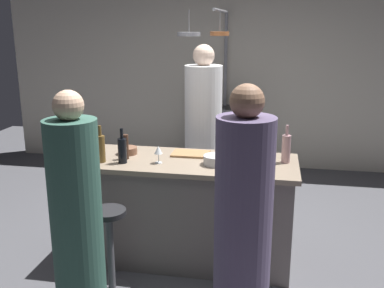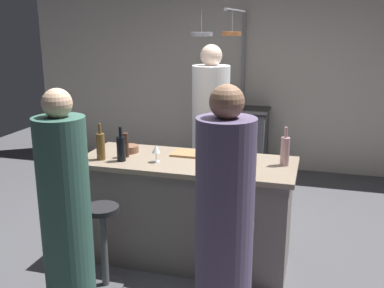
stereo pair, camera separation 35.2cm
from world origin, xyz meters
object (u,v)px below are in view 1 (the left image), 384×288
(guest_left, at_px, (77,221))
(cutting_board, at_px, (191,154))
(bar_stool_left, at_px, (110,247))
(wine_glass_by_chef, at_px, (158,151))
(bar_stool_right, at_px, (246,260))
(wine_bottle_red, at_px, (237,149))
(stove_range, at_px, (222,140))
(mixing_bowl_steel, at_px, (216,160))
(wine_bottle_rose, at_px, (286,148))
(chef, at_px, (203,139))
(pepper_mill, at_px, (126,147))
(mixing_bowl_wooden, at_px, (128,151))
(wine_bottle_white, at_px, (258,160))
(wine_bottle_amber, at_px, (101,148))
(guest_right, at_px, (243,230))
(wine_bottle_dark, at_px, (122,150))
(wine_glass_near_left_guest, at_px, (250,146))

(guest_left, relative_size, cutting_board, 5.04)
(bar_stool_left, distance_m, wine_glass_by_chef, 0.84)
(bar_stool_right, distance_m, wine_bottle_red, 0.91)
(stove_range, xyz_separation_m, mixing_bowl_steel, (0.24, -2.52, 0.49))
(bar_stool_right, relative_size, wine_bottle_rose, 2.17)
(chef, distance_m, bar_stool_left, 1.70)
(chef, bearing_deg, guest_left, -105.64)
(pepper_mill, bearing_deg, wine_bottle_rose, 6.10)
(mixing_bowl_wooden, xyz_separation_m, mixing_bowl_steel, (0.80, -0.16, 0.01))
(wine_glass_by_chef, bearing_deg, bar_stool_right, -33.27)
(wine_bottle_white, bearing_deg, bar_stool_left, -160.96)
(pepper_mill, relative_size, wine_bottle_amber, 0.68)
(guest_right, bearing_deg, cutting_board, 115.34)
(wine_bottle_dark, bearing_deg, wine_bottle_amber, -177.02)
(cutting_board, bearing_deg, guest_right, -64.66)
(wine_bottle_dark, xyz_separation_m, mixing_bowl_wooden, (-0.04, 0.26, -0.08))
(pepper_mill, height_order, wine_glass_near_left_guest, pepper_mill)
(guest_left, bearing_deg, mixing_bowl_wooden, 89.60)
(mixing_bowl_steel, bearing_deg, bar_stool_right, -61.90)
(mixing_bowl_steel, bearing_deg, wine_glass_near_left_guest, 43.97)
(guest_left, relative_size, wine_bottle_dark, 5.59)
(stove_range, bearing_deg, mixing_bowl_steel, -84.57)
(bar_stool_right, height_order, cutting_board, cutting_board)
(wine_bottle_rose, height_order, mixing_bowl_steel, wine_bottle_rose)
(bar_stool_left, height_order, wine_bottle_white, wine_bottle_white)
(wine_glass_by_chef, bearing_deg, bar_stool_left, -117.20)
(chef, height_order, wine_bottle_red, chef)
(cutting_board, xyz_separation_m, wine_bottle_rose, (0.80, -0.08, 0.11))
(wine_glass_near_left_guest, distance_m, mixing_bowl_steel, 0.36)
(stove_range, relative_size, wine_bottle_white, 3.12)
(stove_range, distance_m, guest_left, 3.48)
(chef, relative_size, mixing_bowl_wooden, 10.95)
(chef, bearing_deg, wine_bottle_amber, -120.62)
(bar_stool_left, bearing_deg, mixing_bowl_wooden, 96.11)
(guest_left, height_order, wine_bottle_rose, guest_left)
(stove_range, bearing_deg, wine_glass_by_chef, -95.06)
(stove_range, distance_m, pepper_mill, 2.62)
(chef, height_order, guest_left, chef)
(bar_stool_right, xyz_separation_m, cutting_board, (-0.54, 0.78, 0.53))
(guest_left, relative_size, wine_bottle_red, 5.36)
(chef, relative_size, wine_glass_near_left_guest, 12.37)
(wine_bottle_rose, height_order, wine_glass_near_left_guest, wine_bottle_rose)
(guest_right, distance_m, mixing_bowl_wooden, 1.52)
(stove_range, bearing_deg, pepper_mill, -101.83)
(guest_right, bearing_deg, wine_bottle_rose, 75.75)
(wine_bottle_rose, distance_m, wine_bottle_amber, 1.51)
(chef, bearing_deg, stove_range, 88.88)
(chef, height_order, guest_right, chef)
(cutting_board, height_order, wine_glass_by_chef, wine_glass_by_chef)
(wine_bottle_amber, bearing_deg, chef, 59.38)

